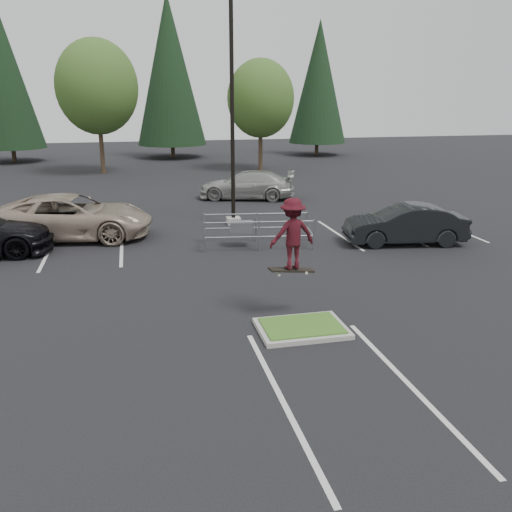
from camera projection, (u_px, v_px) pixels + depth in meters
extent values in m
plane|color=black|center=(302.00, 331.00, 13.64)|extent=(120.00, 120.00, 0.00)
cube|color=gray|center=(302.00, 329.00, 13.62)|extent=(2.20, 1.60, 0.12)
cube|color=#2D641F|center=(302.00, 326.00, 13.60)|extent=(1.95, 1.35, 0.05)
cube|color=silver|center=(122.00, 247.00, 21.08)|extent=(0.12, 5.20, 0.01)
cube|color=silver|center=(49.00, 252.00, 20.51)|extent=(0.12, 5.20, 0.01)
cube|color=silver|center=(339.00, 235.00, 23.01)|extent=(0.12, 5.20, 0.01)
cube|color=silver|center=(397.00, 231.00, 23.59)|extent=(0.12, 5.20, 0.01)
cube|color=silver|center=(453.00, 228.00, 24.17)|extent=(0.12, 5.20, 0.01)
cube|color=silver|center=(282.00, 400.00, 10.55)|extent=(0.12, 6.00, 0.01)
cube|color=silver|center=(408.00, 384.00, 11.13)|extent=(0.12, 6.00, 0.01)
cube|color=gray|center=(233.00, 221.00, 24.91)|extent=(0.60, 0.60, 0.30)
cylinder|color=black|center=(232.00, 112.00, 23.53)|extent=(0.18, 0.18, 10.00)
cylinder|color=#38281C|center=(102.00, 150.00, 40.35)|extent=(0.32, 0.32, 3.50)
ellipsoid|color=#2A5720|center=(97.00, 87.00, 39.06)|extent=(5.89, 5.89, 6.77)
sphere|color=#2A5720|center=(106.00, 97.00, 39.12)|extent=(3.68, 3.68, 3.68)
sphere|color=#2A5720|center=(91.00, 95.00, 39.48)|extent=(4.05, 4.05, 4.05)
cylinder|color=#38281C|center=(260.00, 151.00, 42.33)|extent=(0.32, 0.32, 3.04)
ellipsoid|color=#2A5720|center=(261.00, 98.00, 41.21)|extent=(5.12, 5.12, 5.89)
sphere|color=#2A5720|center=(269.00, 107.00, 41.24)|extent=(3.20, 3.20, 3.20)
sphere|color=#2A5720|center=(253.00, 105.00, 41.61)|extent=(3.52, 3.52, 3.52)
cylinder|color=#38281C|center=(14.00, 155.00, 47.84)|extent=(0.36, 0.36, 1.20)
cone|color=black|center=(4.00, 78.00, 45.98)|extent=(5.72, 5.72, 11.80)
cylinder|color=#38281C|center=(173.00, 151.00, 51.30)|extent=(0.36, 0.36, 1.20)
cone|color=black|center=(169.00, 70.00, 49.23)|extent=(6.38, 6.38, 13.30)
cylinder|color=#38281C|center=(317.00, 149.00, 53.36)|extent=(0.36, 0.36, 1.20)
cone|color=black|center=(319.00, 82.00, 51.57)|extent=(5.50, 5.50, 11.30)
cylinder|color=gray|center=(204.00, 237.00, 20.24)|extent=(0.06, 0.06, 1.19)
cylinder|color=gray|center=(205.00, 228.00, 21.63)|extent=(0.06, 0.06, 1.19)
cylinder|color=gray|center=(259.00, 236.00, 20.40)|extent=(0.06, 0.06, 1.19)
cylinder|color=gray|center=(256.00, 227.00, 21.79)|extent=(0.06, 0.06, 1.19)
cylinder|color=gray|center=(313.00, 235.00, 20.57)|extent=(0.06, 0.06, 1.19)
cylinder|color=gray|center=(307.00, 226.00, 21.95)|extent=(0.06, 0.06, 1.19)
cylinder|color=gray|center=(259.00, 237.00, 20.41)|extent=(4.11, 0.64, 0.05)
cylinder|color=gray|center=(259.00, 222.00, 20.25)|extent=(4.11, 0.64, 0.05)
cylinder|color=gray|center=(256.00, 228.00, 21.80)|extent=(4.11, 0.64, 0.05)
cylinder|color=gray|center=(256.00, 214.00, 21.63)|extent=(4.11, 0.64, 0.05)
cube|color=gray|center=(242.00, 228.00, 21.00)|extent=(0.95, 0.66, 0.50)
cube|color=black|center=(291.00, 270.00, 14.21)|extent=(1.24, 0.45, 0.19)
cylinder|color=beige|center=(279.00, 275.00, 14.03)|extent=(0.07, 0.04, 0.07)
cylinder|color=beige|center=(277.00, 272.00, 14.26)|extent=(0.07, 0.04, 0.07)
cylinder|color=beige|center=(306.00, 273.00, 14.19)|extent=(0.07, 0.04, 0.07)
cylinder|color=beige|center=(304.00, 270.00, 14.42)|extent=(0.07, 0.04, 0.07)
imported|color=maroon|center=(292.00, 234.00, 13.93)|extent=(1.28, 0.83, 1.86)
imported|color=tan|center=(70.00, 217.00, 22.20)|extent=(6.92, 4.02, 1.81)
imported|color=black|center=(405.00, 224.00, 21.43)|extent=(4.93, 2.39, 1.56)
imported|color=#AAABA5|center=(248.00, 185.00, 30.76)|extent=(5.82, 3.72, 1.57)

